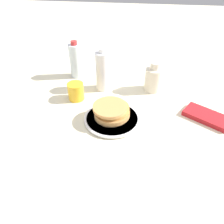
% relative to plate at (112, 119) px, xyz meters
% --- Properties ---
extents(ground_plane, '(4.00, 4.00, 0.00)m').
position_rel_plate_xyz_m(ground_plane, '(0.02, 0.02, -0.01)').
color(ground_plane, beige).
extents(plate, '(0.22, 0.22, 0.01)m').
position_rel_plate_xyz_m(plate, '(0.00, 0.00, 0.00)').
color(plate, white).
rests_on(plate, ground_plane).
extents(pancake_stack, '(0.14, 0.15, 0.06)m').
position_rel_plate_xyz_m(pancake_stack, '(-0.00, 0.00, 0.03)').
color(pancake_stack, '#E0AF6D').
rests_on(pancake_stack, plate).
extents(juice_glass, '(0.07, 0.07, 0.08)m').
position_rel_plate_xyz_m(juice_glass, '(-0.18, 0.13, 0.03)').
color(juice_glass, yellow).
rests_on(juice_glass, ground_plane).
extents(cream_jug, '(0.08, 0.08, 0.14)m').
position_rel_plate_xyz_m(cream_jug, '(0.16, 0.24, 0.05)').
color(cream_jug, beige).
rests_on(cream_jug, ground_plane).
extents(water_bottle_near, '(0.06, 0.06, 0.20)m').
position_rel_plate_xyz_m(water_bottle_near, '(-0.07, 0.23, 0.09)').
color(water_bottle_near, white).
rests_on(water_bottle_near, ground_plane).
extents(water_bottle_mid, '(0.06, 0.06, 0.19)m').
position_rel_plate_xyz_m(water_bottle_mid, '(-0.23, 0.33, 0.08)').
color(water_bottle_mid, silver).
rests_on(water_bottle_mid, ground_plane).
extents(napkin, '(0.20, 0.17, 0.02)m').
position_rel_plate_xyz_m(napkin, '(0.37, 0.06, 0.00)').
color(napkin, red).
rests_on(napkin, ground_plane).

